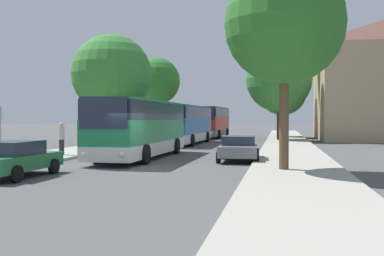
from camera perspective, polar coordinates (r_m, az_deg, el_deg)
name	(u,v)px	position (r m, az deg, el deg)	size (l,w,h in m)	color
ground_plane	(142,167)	(21.01, -6.40, -4.99)	(300.00, 300.00, 0.00)	#4C4C4F
sidewalk_left	(6,163)	(24.04, -22.57, -4.11)	(4.00, 120.00, 0.15)	#A39E93
sidewalk_right	(296,169)	(20.06, 13.13, -5.10)	(4.00, 120.00, 0.15)	#A39E93
bus_front	(141,127)	(25.75, -6.49, 0.07)	(2.88, 11.22, 3.28)	silver
bus_middle	(186,124)	(39.67, -0.71, 0.55)	(2.88, 12.08, 3.36)	silver
bus_rear	(212,121)	(53.13, 2.58, 0.84)	(3.09, 10.69, 3.57)	gray
parked_car_left_curb	(16,158)	(18.54, -21.49, -3.62)	(1.97, 4.21, 1.41)	#236B38
parked_car_right_near	(239,148)	(23.92, 5.95, -2.52)	(2.27, 4.07, 1.34)	slate
bus_stop_sign	(0,128)	(23.38, -23.18, 0.00)	(0.08, 0.45, 2.69)	gray
pedestrian_waiting_far	(62,138)	(27.23, -16.24, -1.28)	(0.36, 0.36, 1.88)	#23232D
tree_left_near	(156,81)	(49.75, -4.55, 5.95)	(5.22, 5.22, 8.83)	brown
tree_left_far	(112,74)	(38.94, -10.17, 6.73)	(6.76, 6.76, 9.25)	#513D23
tree_right_near	(284,25)	(19.50, 11.66, 12.72)	(5.01, 5.01, 8.54)	brown
tree_right_mid	(279,79)	(46.01, 10.97, 6.10)	(6.57, 6.57, 9.34)	#47331E
tree_right_far	(283,91)	(53.84, 11.42, 4.57)	(5.63, 5.63, 8.10)	#47331E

